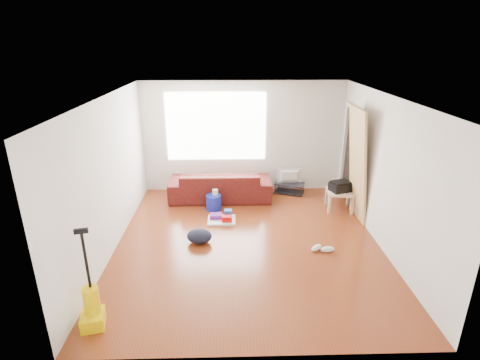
{
  "coord_description": "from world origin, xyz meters",
  "views": [
    {
      "loc": [
        -0.29,
        -5.71,
        3.32
      ],
      "look_at": [
        -0.12,
        0.6,
        0.94
      ],
      "focal_mm": 28.0,
      "sensor_mm": 36.0,
      "label": 1
    }
  ],
  "objects_px": {
    "bucket": "(214,209)",
    "vacuum": "(92,308)",
    "tv_stand": "(289,188)",
    "cleaning_tray": "(222,218)",
    "sofa": "(221,198)",
    "backpack": "(200,242)",
    "side_table": "(340,194)"
  },
  "relations": [
    {
      "from": "sofa",
      "to": "cleaning_tray",
      "type": "distance_m",
      "value": 1.11
    },
    {
      "from": "cleaning_tray",
      "to": "backpack",
      "type": "relative_size",
      "value": 1.21
    },
    {
      "from": "tv_stand",
      "to": "vacuum",
      "type": "relative_size",
      "value": 0.56
    },
    {
      "from": "tv_stand",
      "to": "side_table",
      "type": "height_order",
      "value": "side_table"
    },
    {
      "from": "sofa",
      "to": "bucket",
      "type": "xyz_separation_m",
      "value": [
        -0.13,
        -0.56,
        0.0
      ]
    },
    {
      "from": "sofa",
      "to": "vacuum",
      "type": "bearing_deg",
      "value": 69.07
    },
    {
      "from": "side_table",
      "to": "backpack",
      "type": "bearing_deg",
      "value": -155.25
    },
    {
      "from": "tv_stand",
      "to": "backpack",
      "type": "relative_size",
      "value": 1.68
    },
    {
      "from": "sofa",
      "to": "tv_stand",
      "type": "distance_m",
      "value": 1.6
    },
    {
      "from": "vacuum",
      "to": "bucket",
      "type": "bearing_deg",
      "value": 54.83
    },
    {
      "from": "sofa",
      "to": "backpack",
      "type": "relative_size",
      "value": 5.04
    },
    {
      "from": "bucket",
      "to": "cleaning_tray",
      "type": "bearing_deg",
      "value": -70.94
    },
    {
      "from": "sofa",
      "to": "cleaning_tray",
      "type": "xyz_separation_m",
      "value": [
        0.06,
        -1.11,
        0.06
      ]
    },
    {
      "from": "tv_stand",
      "to": "cleaning_tray",
      "type": "bearing_deg",
      "value": -116.16
    },
    {
      "from": "sofa",
      "to": "side_table",
      "type": "height_order",
      "value": "side_table"
    },
    {
      "from": "bucket",
      "to": "backpack",
      "type": "distance_m",
      "value": 1.37
    },
    {
      "from": "bucket",
      "to": "vacuum",
      "type": "distance_m",
      "value": 3.6
    },
    {
      "from": "cleaning_tray",
      "to": "vacuum",
      "type": "xyz_separation_m",
      "value": [
        -1.54,
        -2.78,
        0.18
      ]
    },
    {
      "from": "tv_stand",
      "to": "vacuum",
      "type": "bearing_deg",
      "value": -104.83
    },
    {
      "from": "vacuum",
      "to": "backpack",
      "type": "bearing_deg",
      "value": 46.53
    },
    {
      "from": "cleaning_tray",
      "to": "bucket",
      "type": "bearing_deg",
      "value": 109.06
    },
    {
      "from": "side_table",
      "to": "vacuum",
      "type": "height_order",
      "value": "vacuum"
    },
    {
      "from": "backpack",
      "to": "sofa",
      "type": "bearing_deg",
      "value": 88.47
    },
    {
      "from": "sofa",
      "to": "side_table",
      "type": "relative_size",
      "value": 4.0
    },
    {
      "from": "side_table",
      "to": "backpack",
      "type": "height_order",
      "value": "side_table"
    },
    {
      "from": "side_table",
      "to": "tv_stand",
      "type": "bearing_deg",
      "value": 134.65
    },
    {
      "from": "side_table",
      "to": "backpack",
      "type": "xyz_separation_m",
      "value": [
        -2.79,
        -1.29,
        -0.34
      ]
    },
    {
      "from": "backpack",
      "to": "vacuum",
      "type": "relative_size",
      "value": 0.34
    },
    {
      "from": "bucket",
      "to": "cleaning_tray",
      "type": "distance_m",
      "value": 0.58
    },
    {
      "from": "tv_stand",
      "to": "bucket",
      "type": "xyz_separation_m",
      "value": [
        -1.7,
        -0.83,
        -0.13
      ]
    },
    {
      "from": "cleaning_tray",
      "to": "backpack",
      "type": "xyz_separation_m",
      "value": [
        -0.38,
        -0.81,
        -0.06
      ]
    },
    {
      "from": "tv_stand",
      "to": "cleaning_tray",
      "type": "xyz_separation_m",
      "value": [
        -1.51,
        -1.38,
        -0.07
      ]
    }
  ]
}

